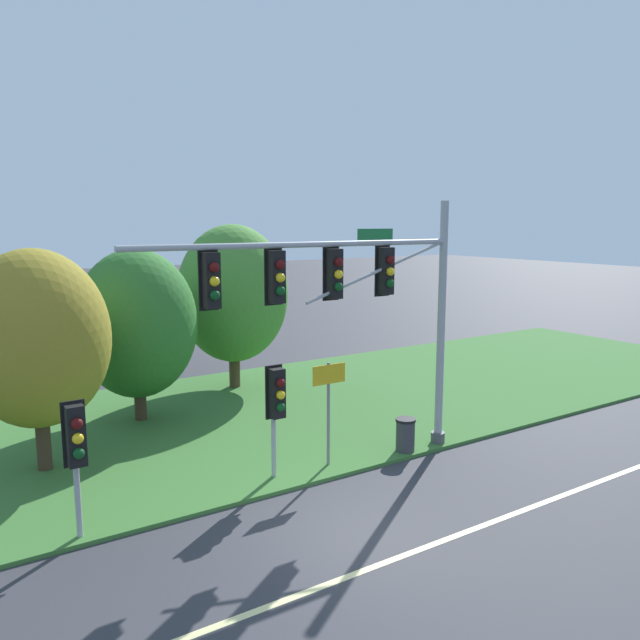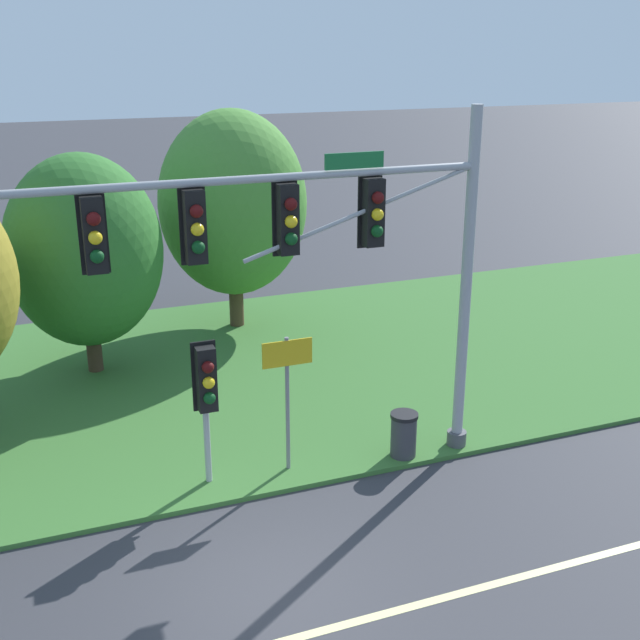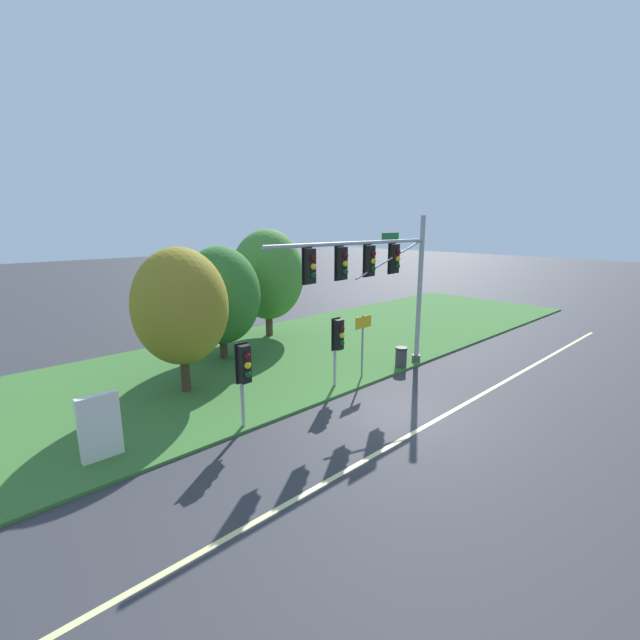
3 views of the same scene
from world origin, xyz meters
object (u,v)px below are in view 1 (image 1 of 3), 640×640
traffic_signal_mast (353,292)px  pedestrian_signal_near_kerb (76,443)px  pedestrian_signal_further_along (277,399)px  trash_bin (405,435)px  tree_nearest_road (36,339)px  route_sign_post (329,396)px  tree_left_of_mast (137,324)px  tree_behind_signpost (233,294)px

traffic_signal_mast → pedestrian_signal_near_kerb: 7.28m
pedestrian_signal_further_along → trash_bin: bearing=-4.2°
tree_nearest_road → traffic_signal_mast: bearing=-31.0°
pedestrian_signal_near_kerb → route_sign_post: size_ratio=1.04×
traffic_signal_mast → tree_left_of_mast: bearing=116.9°
pedestrian_signal_near_kerb → route_sign_post: pedestrian_signal_near_kerb is taller
tree_nearest_road → tree_left_of_mast: tree_nearest_road is taller
traffic_signal_mast → route_sign_post: size_ratio=3.32×
tree_nearest_road → tree_left_of_mast: 4.32m
tree_nearest_road → trash_bin: tree_nearest_road is taller
traffic_signal_mast → tree_behind_signpost: (0.83, 8.83, -0.95)m
traffic_signal_mast → route_sign_post: bearing=145.7°
pedestrian_signal_near_kerb → tree_behind_signpost: size_ratio=0.46×
pedestrian_signal_further_along → tree_behind_signpost: bearing=71.2°
traffic_signal_mast → route_sign_post: traffic_signal_mast is taller
tree_left_of_mast → tree_nearest_road: bearing=-140.7°
traffic_signal_mast → trash_bin: traffic_signal_mast is taller
pedestrian_signal_near_kerb → tree_nearest_road: size_ratio=0.50×
trash_bin → pedestrian_signal_near_kerb: bearing=-178.6°
pedestrian_signal_further_along → trash_bin: size_ratio=3.07×
tree_behind_signpost → pedestrian_signal_near_kerb: bearing=-130.2°
route_sign_post → tree_behind_signpost: bearing=81.1°
tree_left_of_mast → traffic_signal_mast: bearing=-63.1°
tree_left_of_mast → trash_bin: (5.28, -6.82, -2.64)m
tree_nearest_road → tree_left_of_mast: bearing=39.3°
traffic_signal_mast → tree_behind_signpost: 8.92m
traffic_signal_mast → trash_bin: bearing=-0.1°
pedestrian_signal_near_kerb → tree_left_of_mast: tree_left_of_mast is taller
route_sign_post → tree_nearest_road: tree_nearest_road is taller
pedestrian_signal_further_along → tree_nearest_road: tree_nearest_road is taller
route_sign_post → tree_nearest_road: (-6.29, 3.74, 1.55)m
traffic_signal_mast → tree_nearest_road: (-6.79, 4.09, -1.14)m
pedestrian_signal_near_kerb → tree_nearest_road: tree_nearest_road is taller
tree_nearest_road → tree_left_of_mast: (3.33, 2.73, -0.29)m
tree_behind_signpost → traffic_signal_mast: bearing=-95.3°
pedestrian_signal_further_along → tree_left_of_mast: 6.76m
traffic_signal_mast → pedestrian_signal_further_along: traffic_signal_mast is taller
pedestrian_signal_near_kerb → tree_nearest_road: (0.04, 4.30, 1.37)m
tree_nearest_road → trash_bin: bearing=-25.4°
traffic_signal_mast → trash_bin: size_ratio=9.78×
route_sign_post → tree_left_of_mast: (-2.95, 6.47, 1.26)m
pedestrian_signal_further_along → tree_nearest_road: bearing=141.1°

